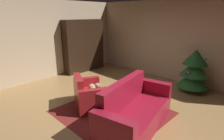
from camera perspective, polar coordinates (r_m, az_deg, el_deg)
name	(u,v)px	position (r m, az deg, el deg)	size (l,w,h in m)	color
ground_plane	(110,108)	(4.54, -0.71, -11.74)	(7.57, 7.57, 0.00)	olive
wall_back	(173,41)	(6.48, 18.50, 8.65)	(6.43, 0.06, 2.67)	tan
wall_left	(44,40)	(6.69, -20.58, 8.68)	(0.06, 6.00, 2.67)	tan
area_rug	(112,112)	(4.35, 0.04, -13.04)	(2.27, 2.13, 0.01)	maroon
bookshelf_unit	(86,46)	(7.34, -8.03, 7.42)	(0.39, 1.70, 2.00)	black
armchair_red	(89,96)	(4.51, -7.30, -7.95)	(1.15, 1.02, 0.80)	maroon
couch_red	(134,113)	(3.72, 7.06, -13.09)	(1.18, 2.09, 0.95)	maroon
coffee_table	(120,99)	(4.10, 2.59, -8.97)	(0.68, 0.68, 0.43)	black
book_stack_on_table	(119,97)	(4.03, 2.31, -8.30)	(0.21, 0.17, 0.06)	tan
bottle_on_table	(121,97)	(3.87, 2.74, -8.43)	(0.06, 0.06, 0.23)	#572D16
decorated_tree	(194,70)	(5.75, 24.31, -0.01)	(0.87, 0.87, 1.25)	brown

